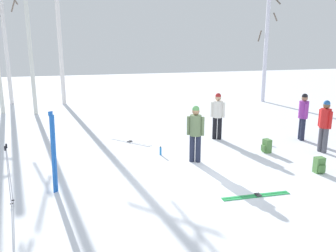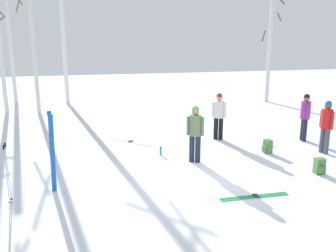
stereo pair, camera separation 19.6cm
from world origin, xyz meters
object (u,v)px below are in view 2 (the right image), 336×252
object	(u,v)px
ski_pair_lying_1	(132,142)
birch_tree_5	(270,47)
backpack_0	(320,166)
water_bottle_0	(161,151)
backpack_1	(268,147)
ski_pair_lying_0	(254,196)
person_3	(219,113)
water_bottle_1	(268,142)
ski_pair_planted_0	(52,152)
ski_poles_0	(7,172)
birch_tree_2	(10,44)
birch_tree_4	(64,38)
person_2	(195,130)
person_0	(305,114)
person_1	(326,124)
birch_tree_3	(33,39)

from	to	relation	value
ski_pair_lying_1	birch_tree_5	world-z (taller)	birch_tree_5
backpack_0	water_bottle_0	xyz separation A→B (m)	(-3.84, 2.65, -0.08)
backpack_1	birch_tree_5	world-z (taller)	birch_tree_5
ski_pair_lying_1	backpack_1	size ratio (longest dim) A/B	3.26
ski_pair_lying_0	birch_tree_5	distance (m)	13.93
backpack_0	person_3	bearing A→B (deg)	109.36
backpack_0	water_bottle_1	bearing A→B (deg)	88.34
ski_pair_planted_0	ski_poles_0	distance (m)	1.07
ski_pair_lying_1	birch_tree_2	bearing A→B (deg)	118.96
backpack_1	birch_tree_4	distance (m)	13.25
water_bottle_1	birch_tree_2	bearing A→B (deg)	131.87
person_2	ski_pair_lying_0	world-z (taller)	person_2
person_2	backpack_1	distance (m)	2.68
ski_pair_lying_0	person_3	bearing A→B (deg)	77.50
person_0	person_2	distance (m)	4.73
backpack_0	water_bottle_0	distance (m)	4.67
ski_pair_lying_1	ski_pair_lying_0	bearing A→B (deg)	-68.04
person_1	birch_tree_2	bearing A→B (deg)	132.10
person_0	ski_pair_lying_0	xyz separation A→B (m)	(-4.00, -3.85, -0.97)
backpack_0	backpack_1	size ratio (longest dim) A/B	1.00
ski_pair_lying_1	birch_tree_2	size ratio (longest dim) A/B	0.23
ski_pair_lying_0	birch_tree_2	bearing A→B (deg)	116.58
person_2	backpack_1	bearing A→B (deg)	4.96
person_2	water_bottle_0	world-z (taller)	person_2
ski_poles_0	birch_tree_5	xyz separation A→B (m)	(12.44, 10.58, 2.43)
ski_poles_0	birch_tree_5	bearing A→B (deg)	40.39
person_0	backpack_0	size ratio (longest dim) A/B	3.90
backpack_0	birch_tree_3	world-z (taller)	birch_tree_3
birch_tree_2	person_0	bearing A→B (deg)	-43.77
person_1	backpack_0	xyz separation A→B (m)	(-1.34, -1.54, -0.77)
person_0	ski_pair_lying_0	world-z (taller)	person_0
birch_tree_4	ski_pair_planted_0	bearing A→B (deg)	-90.26
person_2	ski_pair_planted_0	size ratio (longest dim) A/B	0.86
person_0	ski_pair_lying_1	bearing A→B (deg)	167.44
ski_poles_0	backpack_1	size ratio (longest dim) A/B	3.18
ski_poles_0	birch_tree_2	distance (m)	14.09
person_3	ski_pair_lying_0	world-z (taller)	person_3
backpack_1	birch_tree_2	xyz separation A→B (m)	(-9.37, 11.89, 3.17)
person_2	backpack_1	world-z (taller)	person_2
water_bottle_1	birch_tree_3	distance (m)	11.79
person_1	ski_pair_lying_1	distance (m)	6.56
person_1	birch_tree_4	world-z (taller)	birch_tree_4
birch_tree_4	ski_poles_0	bearing A→B (deg)	-94.39
person_2	birch_tree_2	bearing A→B (deg)	119.36
water_bottle_1	backpack_0	bearing A→B (deg)	-91.66
person_0	ski_poles_0	xyz separation A→B (m)	(-9.46, -2.79, -0.23)
person_1	water_bottle_1	xyz separation A→B (m)	(-1.25, 1.30, -0.88)
water_bottle_0	birch_tree_5	size ratio (longest dim) A/B	0.04
ski_pair_planted_0	birch_tree_4	bearing A→B (deg)	89.74
water_bottle_1	person_3	bearing A→B (deg)	143.88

